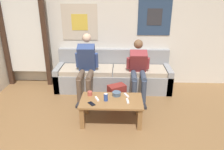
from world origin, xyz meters
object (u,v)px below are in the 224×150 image
Objects in this scene: game_controller_near_left at (128,101)px; game_controller_near_right at (97,99)px; person_seated_adult at (86,64)px; backpack at (117,95)px; cell_phone at (92,104)px; drink_can_blue at (106,97)px; game_controller_far_center at (126,95)px; coffee_table at (111,104)px; person_seated_teen at (138,68)px; ceramic_bowl at (117,93)px; couch at (113,76)px; pillar_candle at (90,93)px.

game_controller_near_left and game_controller_near_right have the same top height.
person_seated_adult is 0.87m from backpack.
cell_phone reaches higher than backpack.
drink_can_blue is at bearing 29.50° from cell_phone.
cell_phone is at bearing -151.33° from game_controller_far_center.
coffee_table is 6.95× the size of game_controller_near_left.
ceramic_bowl is (-0.42, -0.78, -0.18)m from person_seated_teen.
person_seated_adult is 1.31m from game_controller_near_left.
person_seated_teen is 7.68× the size of cell_phone.
backpack is at bearing 62.31° from cell_phone.
couch is at bearing 102.87° from game_controller_far_center.
ceramic_bowl is at bearing 25.40° from game_controller_near_right.
coffee_table is 0.30m from game_controller_far_center.
coffee_table is at bearing -117.17° from ceramic_bowl.
drink_can_blue is 0.26m from cell_phone.
cell_phone is at bearing -170.06° from game_controller_near_left.
couch reaches higher than coffee_table.
drink_can_blue is at bearing -121.42° from person_seated_teen.
pillar_candle reaches higher than cell_phone.
couch is at bearing 90.70° from coffee_table.
backpack is at bearing 110.73° from game_controller_far_center.
couch is 16.88× the size of game_controller_near_left.
person_seated_adult is 1.10m from drink_can_blue.
backpack is 2.62× the size of game_controller_near_left.
person_seated_adult is 1.03m from game_controller_near_right.
game_controller_far_center reaches higher than backpack.
coffee_table is 0.82× the size of person_seated_adult.
pillar_candle is at bearing 157.68° from coffee_table.
game_controller_far_center is at bearing -0.65° from ceramic_bowl.
game_controller_near_right reaches higher than coffee_table.
drink_can_blue is 0.84× the size of game_controller_near_left.
cell_phone is (-0.57, -0.10, -0.01)m from game_controller_near_left.
ceramic_bowl is 0.28m from game_controller_near_left.
game_controller_near_left is 1.01× the size of game_controller_near_right.
ceramic_bowl is 1.03× the size of game_controller_near_left.
ceramic_bowl is 0.35m from game_controller_near_right.
person_seated_adult is 8.27× the size of ceramic_bowl.
game_controller_near_left is (0.35, -0.02, -0.05)m from drink_can_blue.
backpack is at bearing -140.54° from person_seated_teen.
person_seated_adult reaches higher than couch.
person_seated_teen is 7.72× the size of game_controller_near_left.
game_controller_near_left is (0.18, -0.21, -0.03)m from ceramic_bowl.
game_controller_near_right is (-0.24, 0.01, 0.09)m from coffee_table.
couch reaches higher than backpack.
game_controller_far_center is (-0.02, 0.20, 0.00)m from game_controller_near_left.
coffee_table is 7.04× the size of game_controller_far_center.
pillar_candle is at bearing -179.73° from game_controller_far_center.
game_controller_far_center is at bearing -69.27° from backpack.
game_controller_near_right is (-0.73, -0.93, -0.21)m from person_seated_teen.
backpack is at bearing 89.88° from ceramic_bowl.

